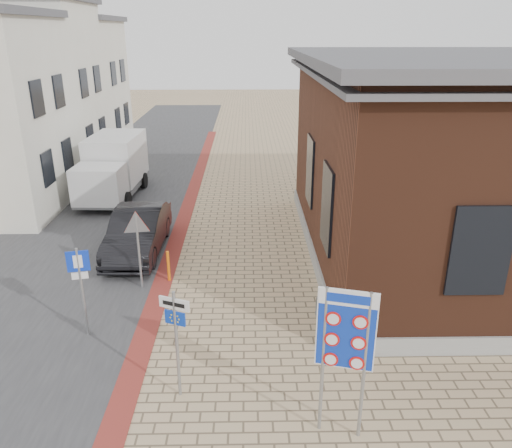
# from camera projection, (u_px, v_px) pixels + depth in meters

# --- Properties ---
(ground) EXTENTS (120.00, 120.00, 0.00)m
(ground) POSITION_uv_depth(u_px,v_px,m) (217.00, 383.00, 11.32)
(ground) COLOR tan
(ground) RESTS_ON ground
(road_strip) EXTENTS (7.00, 60.00, 0.02)m
(road_strip) POSITION_uv_depth(u_px,v_px,m) (125.00, 189.00, 25.19)
(road_strip) COLOR #38383A
(road_strip) RESTS_ON ground
(curb_strip) EXTENTS (0.60, 40.00, 0.02)m
(curb_strip) POSITION_uv_depth(u_px,v_px,m) (182.00, 224.00, 20.59)
(curb_strip) COLOR maroon
(curb_strip) RESTS_ON ground
(brick_building) EXTENTS (13.00, 13.00, 6.80)m
(brick_building) POSITION_uv_depth(u_px,v_px,m) (494.00, 158.00, 16.72)
(brick_building) COLOR gray
(brick_building) RESTS_ON ground
(townhouse_mid) EXTENTS (7.40, 6.40, 9.10)m
(townhouse_mid) POSITION_uv_depth(u_px,v_px,m) (24.00, 89.00, 26.24)
(townhouse_mid) COLOR beige
(townhouse_mid) RESTS_ON ground
(townhouse_far) EXTENTS (7.40, 6.40, 8.30)m
(townhouse_far) POSITION_uv_depth(u_px,v_px,m) (64.00, 85.00, 31.97)
(townhouse_far) COLOR beige
(townhouse_far) RESTS_ON ground
(bike_rack) EXTENTS (0.08, 1.80, 0.60)m
(bike_rack) POSITION_uv_depth(u_px,v_px,m) (321.00, 320.00, 13.32)
(bike_rack) COLOR slate
(bike_rack) RESTS_ON ground
(sedan) EXTENTS (1.72, 4.80, 1.58)m
(sedan) POSITION_uv_depth(u_px,v_px,m) (138.00, 231.00, 17.76)
(sedan) COLOR black
(sedan) RESTS_ON ground
(box_truck) EXTENTS (2.49, 5.49, 2.83)m
(box_truck) POSITION_uv_depth(u_px,v_px,m) (113.00, 167.00, 23.48)
(box_truck) COLOR slate
(box_truck) RESTS_ON ground
(border_sign) EXTENTS (1.07, 0.33, 3.21)m
(border_sign) POSITION_uv_depth(u_px,v_px,m) (346.00, 333.00, 9.12)
(border_sign) COLOR gray
(border_sign) RESTS_ON ground
(essen_sign) EXTENTS (0.65, 0.30, 2.56)m
(essen_sign) POSITION_uv_depth(u_px,v_px,m) (176.00, 328.00, 10.36)
(essen_sign) COLOR gray
(essen_sign) RESTS_ON ground
(parking_sign) EXTENTS (0.55, 0.15, 2.49)m
(parking_sign) POSITION_uv_depth(u_px,v_px,m) (80.00, 277.00, 12.50)
(parking_sign) COLOR gray
(parking_sign) RESTS_ON ground
(yield_sign) EXTENTS (0.88, 0.20, 2.48)m
(yield_sign) POSITION_uv_depth(u_px,v_px,m) (137.00, 231.00, 14.85)
(yield_sign) COLOR gray
(yield_sign) RESTS_ON ground
(bollard) EXTENTS (0.11, 0.11, 1.03)m
(bollard) POSITION_uv_depth(u_px,v_px,m) (168.00, 266.00, 15.76)
(bollard) COLOR orange
(bollard) RESTS_ON ground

